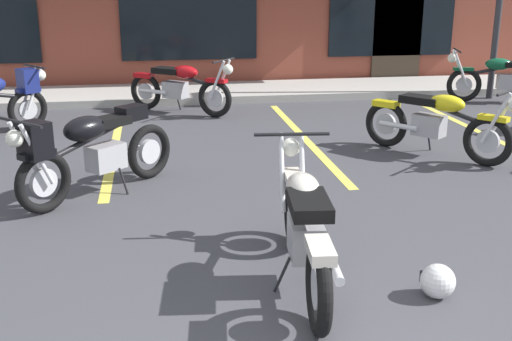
# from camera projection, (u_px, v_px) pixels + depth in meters

# --- Properties ---
(ground_plane) EXTENTS (80.00, 80.00, 0.00)m
(ground_plane) POSITION_uv_depth(u_px,v_px,m) (249.00, 240.00, 5.72)
(ground_plane) COLOR #3D3D42
(sidewalk_kerb) EXTENTS (22.00, 1.80, 0.14)m
(sidewalk_kerb) POSITION_uv_depth(u_px,v_px,m) (194.00, 93.00, 12.47)
(sidewalk_kerb) COLOR #A8A59E
(sidewalk_kerb) RESTS_ON ground_plane
(painted_stall_lines) EXTENTS (13.75, 4.80, 0.01)m
(painted_stall_lines) POSITION_uv_depth(u_px,v_px,m) (212.00, 141.00, 9.10)
(painted_stall_lines) COLOR #DBCC4C
(painted_stall_lines) RESTS_ON ground_plane
(motorcycle_foreground_classic) EXTENTS (0.68, 2.11, 0.98)m
(motorcycle_foreground_classic) POSITION_uv_depth(u_px,v_px,m) (304.00, 225.00, 4.82)
(motorcycle_foreground_classic) COLOR black
(motorcycle_foreground_classic) RESTS_ON ground_plane
(motorcycle_red_sportbike) EXTENTS (1.52, 1.76, 0.98)m
(motorcycle_red_sportbike) POSITION_uv_depth(u_px,v_px,m) (437.00, 122.00, 8.23)
(motorcycle_red_sportbike) COLOR black
(motorcycle_red_sportbike) RESTS_ON ground_plane
(motorcycle_black_cruiser) EXTENTS (1.78, 1.49, 0.98)m
(motorcycle_black_cruiser) POSITION_uv_depth(u_px,v_px,m) (180.00, 87.00, 10.84)
(motorcycle_black_cruiser) COLOR black
(motorcycle_black_cruiser) RESTS_ON ground_plane
(motorcycle_blue_standard) EXTENTS (2.06, 0.90, 0.98)m
(motorcycle_blue_standard) POSITION_uv_depth(u_px,v_px,m) (503.00, 78.00, 11.74)
(motorcycle_blue_standard) COLOR black
(motorcycle_blue_standard) RESTS_ON ground_plane
(motorcycle_green_cafe_racer) EXTENTS (1.67, 1.63, 0.98)m
(motorcycle_green_cafe_racer) POSITION_uv_depth(u_px,v_px,m) (91.00, 149.00, 6.68)
(motorcycle_green_cafe_racer) COLOR black
(motorcycle_green_cafe_racer) RESTS_ON ground_plane
(helmet_on_pavement) EXTENTS (0.26, 0.26, 0.26)m
(helmet_on_pavement) POSITION_uv_depth(u_px,v_px,m) (438.00, 281.00, 4.66)
(helmet_on_pavement) COLOR silver
(helmet_on_pavement) RESTS_ON ground_plane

